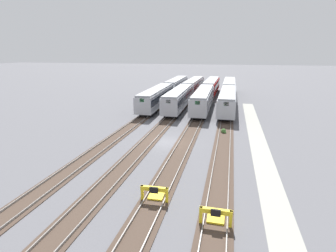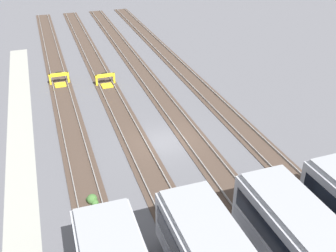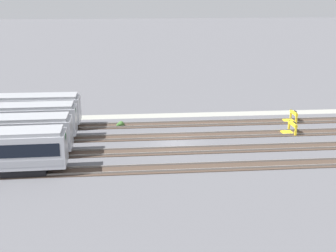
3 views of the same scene
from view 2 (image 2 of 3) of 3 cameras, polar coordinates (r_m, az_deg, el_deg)
ground_plane at (r=30.19m, az=-0.46°, el=-2.32°), size 400.00×400.00×0.00m
service_walkway at (r=29.21m, az=-20.59°, el=-5.63°), size 54.00×2.00×0.01m
rail_track_nearest at (r=29.11m, az=-12.90°, el=-4.36°), size 90.00×2.24×0.21m
rail_track_near_inner at (r=29.66m, az=-4.50°, el=-2.95°), size 90.00×2.24×0.21m
rail_track_middle at (r=30.82m, az=3.42°, el=-1.56°), size 90.00×2.24×0.21m
rail_track_far_inner at (r=32.54m, az=10.62°, el=-0.27°), size 90.00×2.24×0.21m
bumper_stop_nearest_track at (r=41.38m, az=-15.46°, el=6.45°), size 1.34×2.00×1.22m
bumper_stop_near_inner_track at (r=40.19m, az=-9.00°, el=6.49°), size 1.37×2.01×1.22m
weed_clump at (r=24.65m, az=-10.92°, el=-10.51°), size 0.92×0.70×0.64m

